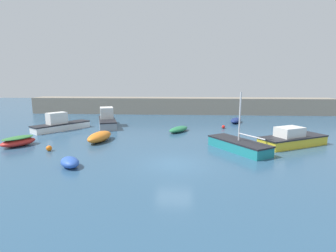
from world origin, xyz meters
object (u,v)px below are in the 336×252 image
(open_tender_yellow, at_px, (179,129))
(motorboat_grey_hull, at_px, (60,124))
(rowboat_white_midwater, at_px, (236,120))
(dinghy_near_pier, at_px, (70,162))
(mooring_buoy_red, at_px, (223,127))
(sailboat_twin_hulled, at_px, (238,145))
(rowboat_blue_near, at_px, (100,137))
(mooring_buoy_orange, at_px, (49,148))
(rowboat_with_red_cover, at_px, (18,141))
(motorboat_with_cabin, at_px, (107,120))
(cabin_cruiser_white, at_px, (292,139))

(open_tender_yellow, relative_size, motorboat_grey_hull, 0.55)
(rowboat_white_midwater, distance_m, motorboat_grey_hull, 21.75)
(open_tender_yellow, height_order, motorboat_grey_hull, motorboat_grey_hull)
(dinghy_near_pier, bearing_deg, mooring_buoy_red, -78.16)
(rowboat_white_midwater, relative_size, motorboat_grey_hull, 0.55)
(sailboat_twin_hulled, height_order, dinghy_near_pier, sailboat_twin_hulled)
(rowboat_blue_near, xyz_separation_m, mooring_buoy_orange, (-3.02, -3.49, -0.22))
(mooring_buoy_red, bearing_deg, rowboat_blue_near, -150.07)
(rowboat_with_red_cover, distance_m, motorboat_with_cabin, 10.96)
(motorboat_with_cabin, relative_size, motorboat_grey_hull, 1.06)
(rowboat_blue_near, distance_m, motorboat_grey_hull, 7.95)
(rowboat_with_red_cover, xyz_separation_m, mooring_buoy_orange, (3.45, -1.39, -0.19))
(rowboat_with_red_cover, bearing_deg, motorboat_grey_hull, 28.09)
(rowboat_white_midwater, xyz_separation_m, motorboat_with_cabin, (-16.19, -3.70, 0.49))
(motorboat_grey_hull, height_order, mooring_buoy_orange, motorboat_grey_hull)
(motorboat_with_cabin, xyz_separation_m, mooring_buoy_orange, (-1.47, -11.18, -0.58))
(rowboat_blue_near, distance_m, cabin_cruiser_white, 17.16)
(motorboat_with_cabin, distance_m, motorboat_grey_hull, 5.32)
(mooring_buoy_orange, bearing_deg, rowboat_white_midwater, 40.11)
(dinghy_near_pier, bearing_deg, open_tender_yellow, -67.73)
(dinghy_near_pier, height_order, mooring_buoy_orange, dinghy_near_pier)
(rowboat_with_red_cover, distance_m, sailboat_twin_hulled, 18.69)
(mooring_buoy_red, bearing_deg, rowboat_with_red_cover, -153.92)
(open_tender_yellow, height_order, rowboat_blue_near, rowboat_blue_near)
(rowboat_with_red_cover, distance_m, motorboat_grey_hull, 7.13)
(mooring_buoy_orange, bearing_deg, motorboat_with_cabin, 82.52)
(open_tender_yellow, xyz_separation_m, dinghy_near_pier, (-6.90, -12.08, 0.04))
(motorboat_with_cabin, bearing_deg, rowboat_with_red_cover, -45.86)
(motorboat_grey_hull, bearing_deg, cabin_cruiser_white, -67.06)
(open_tender_yellow, distance_m, rowboat_blue_near, 8.73)
(rowboat_with_red_cover, relative_size, cabin_cruiser_white, 0.50)
(rowboat_blue_near, height_order, dinghy_near_pier, rowboat_blue_near)
(open_tender_yellow, xyz_separation_m, motorboat_with_cabin, (-8.78, 2.78, 0.52))
(sailboat_twin_hulled, height_order, open_tender_yellow, sailboat_twin_hulled)
(motorboat_with_cabin, bearing_deg, open_tender_yellow, 53.26)
(sailboat_twin_hulled, distance_m, cabin_cruiser_white, 5.29)
(open_tender_yellow, height_order, cabin_cruiser_white, cabin_cruiser_white)
(mooring_buoy_orange, xyz_separation_m, mooring_buoy_red, (15.43, 10.63, -0.03))
(rowboat_with_red_cover, relative_size, motorboat_with_cabin, 0.50)
(rowboat_white_midwater, height_order, open_tender_yellow, rowboat_white_midwater)
(motorboat_with_cabin, distance_m, mooring_buoy_red, 13.98)
(motorboat_with_cabin, bearing_deg, motorboat_grey_hull, -79.14)
(rowboat_with_red_cover, bearing_deg, motorboat_with_cabin, 3.94)
(sailboat_twin_hulled, relative_size, dinghy_near_pier, 2.66)
(sailboat_twin_hulled, bearing_deg, motorboat_with_cabin, 20.49)
(mooring_buoy_red, bearing_deg, sailboat_twin_hulled, -91.16)
(cabin_cruiser_white, xyz_separation_m, mooring_buoy_red, (-4.75, 7.67, -0.40))
(dinghy_near_pier, xyz_separation_m, motorboat_grey_hull, (-6.48, 12.20, 0.33))
(motorboat_with_cabin, bearing_deg, dinghy_near_pier, -11.95)
(rowboat_with_red_cover, bearing_deg, cabin_cruiser_white, -55.56)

